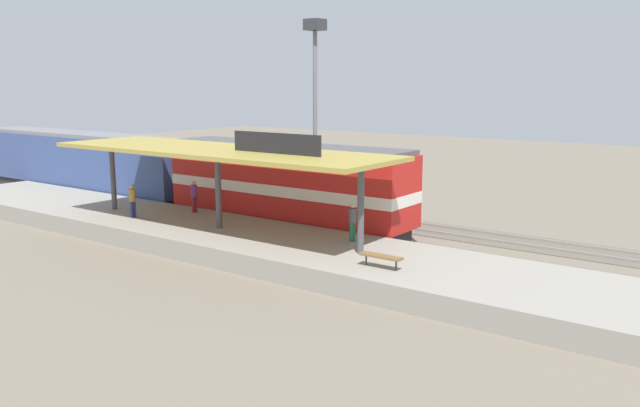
% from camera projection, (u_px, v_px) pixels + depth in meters
% --- Properties ---
extents(ground_plane, '(120.00, 120.00, 0.00)m').
position_uv_depth(ground_plane, '(303.00, 223.00, 36.67)').
color(ground_plane, '#706656').
extents(track_near, '(3.20, 110.00, 0.16)m').
position_uv_depth(track_near, '(281.00, 228.00, 35.08)').
color(track_near, '#5F5649').
rests_on(track_near, ground).
extents(track_far, '(3.20, 110.00, 0.16)m').
position_uv_depth(track_far, '(330.00, 215.00, 38.73)').
color(track_far, '#5F5649').
rests_on(track_far, ground).
extents(platform, '(6.00, 44.00, 0.90)m').
position_uv_depth(platform, '(220.00, 237.00, 31.34)').
color(platform, gray).
rests_on(platform, ground).
extents(station_canopy, '(5.20, 18.00, 4.70)m').
position_uv_depth(station_canopy, '(219.00, 152.00, 30.55)').
color(station_canopy, '#47474C').
rests_on(station_canopy, platform).
extents(platform_bench, '(0.44, 1.70, 0.50)m').
position_uv_depth(platform_bench, '(381.00, 257.00, 24.39)').
color(platform_bench, '#333338').
rests_on(platform_bench, platform).
extents(locomotive, '(2.93, 14.43, 4.44)m').
position_uv_depth(locomotive, '(286.00, 185.00, 34.40)').
color(locomotive, '#28282D').
rests_on(locomotive, track_near).
extents(passenger_carriage_single, '(2.90, 20.00, 4.24)m').
position_uv_depth(passenger_carriage_single, '(83.00, 163.00, 44.83)').
color(passenger_carriage_single, '#28282D').
rests_on(passenger_carriage_single, track_near).
extents(light_mast, '(1.10, 1.10, 11.70)m').
position_uv_depth(light_mast, '(315.00, 72.00, 41.75)').
color(light_mast, slate).
rests_on(light_mast, ground).
extents(person_waiting, '(0.34, 0.34, 1.71)m').
position_uv_depth(person_waiting, '(132.00, 199.00, 33.55)').
color(person_waiting, navy).
rests_on(person_waiting, platform).
extents(person_walking, '(0.34, 0.34, 1.71)m').
position_uv_depth(person_walking, '(353.00, 220.00, 28.40)').
color(person_walking, '#23603D').
rests_on(person_walking, platform).
extents(person_boarding, '(0.34, 0.34, 1.71)m').
position_uv_depth(person_boarding, '(194.00, 195.00, 34.86)').
color(person_boarding, maroon).
rests_on(person_boarding, platform).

